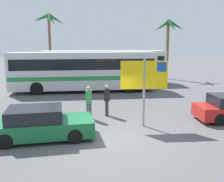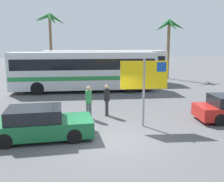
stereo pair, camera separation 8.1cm
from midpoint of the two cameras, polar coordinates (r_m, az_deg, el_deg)
The scene contains 9 objects.
ground at distance 10.88m, azimuth -0.09°, elevation -10.54°, with size 120.00×120.00×0.00m, color #565659.
bus_front_coach at distance 21.11m, azimuth -6.04°, elevation 4.71°, with size 11.47×2.46×3.17m.
bus_rear_coach at distance 24.81m, azimuth -1.53°, elevation 5.63°, with size 11.47×2.46×3.17m.
ferry_sign at distance 12.09m, azimuth 7.45°, elevation 2.90°, with size 2.20×0.14×3.20m.
car_green at distance 11.17m, azimuth -15.39°, elevation -6.92°, with size 4.30×2.15×1.32m.
pedestrian_by_bus at distance 13.45m, azimuth -4.96°, elevation -1.92°, with size 0.32×0.32×1.73m.
pedestrian_crossing_lot at distance 14.00m, azimuth -0.99°, elevation -1.46°, with size 0.32×0.32×1.70m.
palm_tree_seaside at distance 32.14m, azimuth -13.45°, elevation 13.64°, with size 3.80×3.75×7.30m.
palm_tree_inland at distance 29.14m, azimuth 12.45°, elevation 12.52°, with size 3.28×3.53×6.35m.
Camera 2 is at (-1.15, -10.09, 3.92)m, focal length 41.70 mm.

